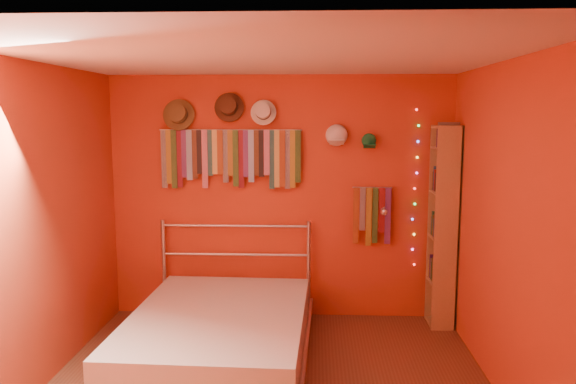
# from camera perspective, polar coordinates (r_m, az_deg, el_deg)

# --- Properties ---
(back_wall) EXTENTS (3.50, 0.02, 2.50)m
(back_wall) POSITION_cam_1_polar(r_m,az_deg,el_deg) (5.79, -0.75, -0.58)
(back_wall) COLOR #B02A1C
(back_wall) RESTS_ON ground
(right_wall) EXTENTS (0.02, 3.50, 2.50)m
(right_wall) POSITION_cam_1_polar(r_m,az_deg,el_deg) (4.29, 21.78, -4.19)
(right_wall) COLOR #B02A1C
(right_wall) RESTS_ON ground
(left_wall) EXTENTS (0.02, 3.50, 2.50)m
(left_wall) POSITION_cam_1_polar(r_m,az_deg,el_deg) (4.57, -24.75, -3.64)
(left_wall) COLOR #B02A1C
(left_wall) RESTS_ON ground
(ceiling) EXTENTS (3.50, 3.50, 0.02)m
(ceiling) POSITION_cam_1_polar(r_m,az_deg,el_deg) (4.00, -2.37, 13.55)
(ceiling) COLOR white
(ceiling) RESTS_ON back_wall
(tie_rack) EXTENTS (1.45, 0.03, 0.60)m
(tie_rack) POSITION_cam_1_polar(r_m,az_deg,el_deg) (5.73, -5.83, 3.72)
(tie_rack) COLOR silver
(tie_rack) RESTS_ON back_wall
(small_tie_rack) EXTENTS (0.40, 0.03, 0.60)m
(small_tie_rack) POSITION_cam_1_polar(r_m,az_deg,el_deg) (5.76, 8.53, -2.12)
(small_tie_rack) COLOR silver
(small_tie_rack) RESTS_ON back_wall
(fedora_olive) EXTENTS (0.32, 0.17, 0.32)m
(fedora_olive) POSITION_cam_1_polar(r_m,az_deg,el_deg) (5.78, -11.14, 7.79)
(fedora_olive) COLOR brown
(fedora_olive) RESTS_ON back_wall
(fedora_brown) EXTENTS (0.30, 0.16, 0.29)m
(fedora_brown) POSITION_cam_1_polar(r_m,az_deg,el_deg) (5.68, -6.06, 8.64)
(fedora_brown) COLOR #472A19
(fedora_brown) RESTS_ON back_wall
(fedora_white) EXTENTS (0.26, 0.14, 0.25)m
(fedora_white) POSITION_cam_1_polar(r_m,az_deg,el_deg) (5.64, -2.54, 8.15)
(fedora_white) COLOR silver
(fedora_white) RESTS_ON back_wall
(cap_white) EXTENTS (0.20, 0.25, 0.20)m
(cap_white) POSITION_cam_1_polar(r_m,az_deg,el_deg) (5.67, 4.95, 5.74)
(cap_white) COLOR white
(cap_white) RESTS_ON back_wall
(cap_green) EXTENTS (0.16, 0.20, 0.16)m
(cap_green) POSITION_cam_1_polar(r_m,az_deg,el_deg) (5.69, 8.22, 5.17)
(cap_green) COLOR #187039
(cap_green) RESTS_ON back_wall
(fairy_lights) EXTENTS (0.06, 0.02, 1.60)m
(fairy_lights) POSITION_cam_1_polar(r_m,az_deg,el_deg) (5.81, 12.82, 0.35)
(fairy_lights) COLOR #FF3333
(fairy_lights) RESTS_ON back_wall
(reading_lamp) EXTENTS (0.07, 0.30, 0.09)m
(reading_lamp) POSITION_cam_1_polar(r_m,az_deg,el_deg) (5.60, 9.69, -1.96)
(reading_lamp) COLOR silver
(reading_lamp) RESTS_ON back_wall
(bookshelf) EXTENTS (0.25, 0.34, 2.00)m
(bookshelf) POSITION_cam_1_polar(r_m,az_deg,el_deg) (5.75, 15.86, -3.30)
(bookshelf) COLOR #A07048
(bookshelf) RESTS_ON ground
(bed) EXTENTS (1.60, 2.14, 1.02)m
(bed) POSITION_cam_1_polar(r_m,az_deg,el_deg) (4.98, -7.05, -14.19)
(bed) COLOR silver
(bed) RESTS_ON ground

